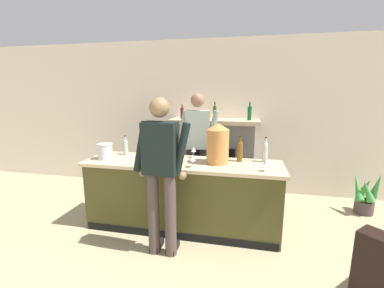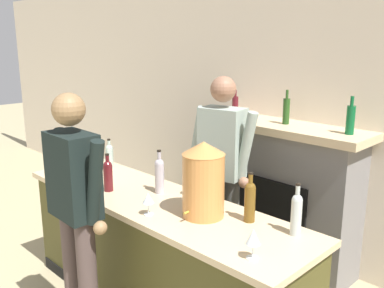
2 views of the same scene
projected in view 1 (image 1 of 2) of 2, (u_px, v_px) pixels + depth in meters
The scene contains 16 objects.
wall_back_panel at pixel (213, 117), 4.75m from camera, with size 12.00×0.07×2.75m.
bar_counter at pixel (182, 195), 3.45m from camera, with size 2.59×0.71×0.93m.
fireplace_stone at pixel (214, 156), 4.62m from camera, with size 1.54×0.52×1.66m.
potted_plant_corner at pixel (366, 196), 3.89m from camera, with size 0.38×0.35×0.67m.
person_customer at pixel (161, 171), 2.78m from camera, with size 0.66×0.31×1.78m.
person_bartender at pixel (197, 146), 3.96m from camera, with size 0.65×0.36×1.81m.
copper_dispenser at pixel (218, 143), 3.24m from camera, with size 0.29×0.33×0.52m.
ice_bucket_steel at pixel (105, 151), 3.48m from camera, with size 0.20×0.20×0.21m.
wine_bottle_merlot_tall at pixel (240, 150), 3.35m from camera, with size 0.07×0.07×0.34m.
wine_bottle_port_short at pixel (149, 153), 3.28m from camera, with size 0.07×0.07×0.30m.
wine_bottle_burgundy_dark at pixel (125, 146), 3.72m from camera, with size 0.07×0.07×0.28m.
wine_bottle_riesling_slim at pixel (178, 148), 3.46m from camera, with size 0.07×0.07×0.34m.
wine_bottle_cabernet_heavy at pixel (265, 151), 3.33m from camera, with size 0.07×0.07×0.33m.
wine_glass_back_row at pixel (267, 161), 2.93m from camera, with size 0.08×0.08×0.17m.
wine_glass_front_right at pixel (193, 150), 3.55m from camera, with size 0.07×0.07×0.16m.
wine_glass_front_left at pixel (192, 158), 3.09m from camera, with size 0.08×0.08×0.16m.
Camera 1 is at (0.62, -0.14, 1.83)m, focal length 24.00 mm.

